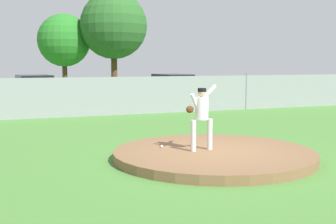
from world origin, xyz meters
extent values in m
plane|color=#4C8438|center=(0.00, 6.00, 0.00)|extent=(80.00, 80.00, 0.00)
cube|color=#2B2B2D|center=(0.00, 14.50, 0.00)|extent=(44.00, 7.00, 0.01)
cylinder|color=brown|center=(0.00, 0.00, 0.11)|extent=(5.01, 5.01, 0.22)
cylinder|color=silver|center=(-0.54, 0.07, 0.61)|extent=(0.13, 0.13, 0.77)
cylinder|color=silver|center=(-0.05, 0.14, 0.61)|extent=(0.13, 0.13, 0.77)
cylinder|color=silver|center=(-0.30, 0.10, 1.28)|extent=(0.32, 0.32, 0.56)
cylinder|color=silver|center=(-0.12, 0.10, 1.66)|extent=(0.47, 0.15, 0.40)
cylinder|color=silver|center=(-0.48, 0.10, 1.42)|extent=(0.29, 0.13, 0.46)
ellipsoid|color=#4C2D14|center=(-0.60, 0.15, 1.25)|extent=(0.20, 0.12, 0.18)
sphere|color=tan|center=(-0.30, 0.10, 1.66)|extent=(0.20, 0.20, 0.20)
cylinder|color=black|center=(-0.30, 0.10, 1.73)|extent=(0.21, 0.21, 0.09)
sphere|color=white|center=(-1.10, 0.77, 0.26)|extent=(0.07, 0.07, 0.07)
cube|color=gray|center=(0.00, 10.00, 0.88)|extent=(35.01, 0.03, 1.76)
cylinder|color=slate|center=(7.00, 10.00, 0.93)|extent=(0.07, 0.07, 1.86)
cube|color=slate|center=(-3.10, 14.60, 0.70)|extent=(2.08, 4.77, 0.75)
cube|color=black|center=(-3.10, 14.60, 1.41)|extent=(1.79, 2.67, 0.69)
cylinder|color=black|center=(-3.20, 16.04, 0.32)|extent=(1.85, 0.77, 0.64)
cylinder|color=black|center=(-2.99, 13.16, 0.32)|extent=(1.85, 0.77, 0.64)
cube|color=tan|center=(4.55, 14.05, 0.69)|extent=(2.05, 4.68, 0.75)
cube|color=black|center=(4.55, 14.05, 1.41)|extent=(1.76, 2.62, 0.68)
cylinder|color=black|center=(4.45, 15.46, 0.32)|extent=(1.83, 0.77, 0.64)
cylinder|color=black|center=(4.65, 12.64, 0.32)|extent=(1.83, 0.77, 0.64)
cylinder|color=#4C331E|center=(0.02, 25.00, 1.35)|extent=(0.38, 0.38, 2.71)
sphere|color=#2A7C27|center=(0.02, 25.00, 4.11)|extent=(4.01, 4.01, 4.01)
cylinder|color=#4C331E|center=(3.45, 23.15, 1.72)|extent=(0.46, 0.46, 3.43)
sphere|color=#2A6126|center=(3.45, 23.15, 5.20)|extent=(5.04, 5.04, 5.04)
camera|label=1|loc=(-5.02, -9.67, 2.38)|focal=47.26mm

